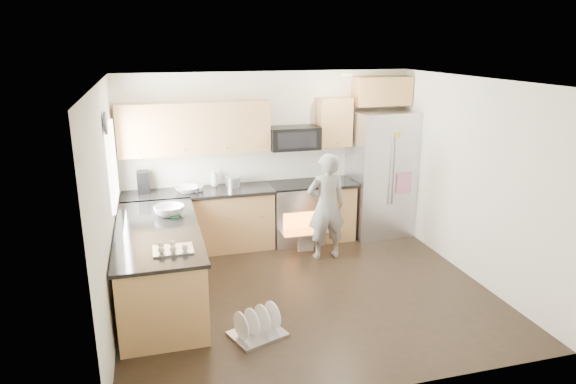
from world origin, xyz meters
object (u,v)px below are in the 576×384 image
object	(u,v)px
stove_range	(296,199)
refrigerator	(381,173)
person	(326,206)
dish_rack	(257,328)

from	to	relation	value
stove_range	refrigerator	xyz separation A→B (m)	(1.42, 0.01, 0.32)
stove_range	person	distance (m)	0.77
stove_range	person	xyz separation A→B (m)	(0.24, -0.73, 0.10)
stove_range	person	bearing A→B (deg)	-71.46
stove_range	dish_rack	size ratio (longest dim) A/B	2.71
stove_range	person	world-z (taller)	stove_range
refrigerator	person	bearing A→B (deg)	-150.99
refrigerator	person	world-z (taller)	refrigerator
stove_range	dish_rack	distance (m)	2.83
dish_rack	refrigerator	bearing A→B (deg)	44.55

